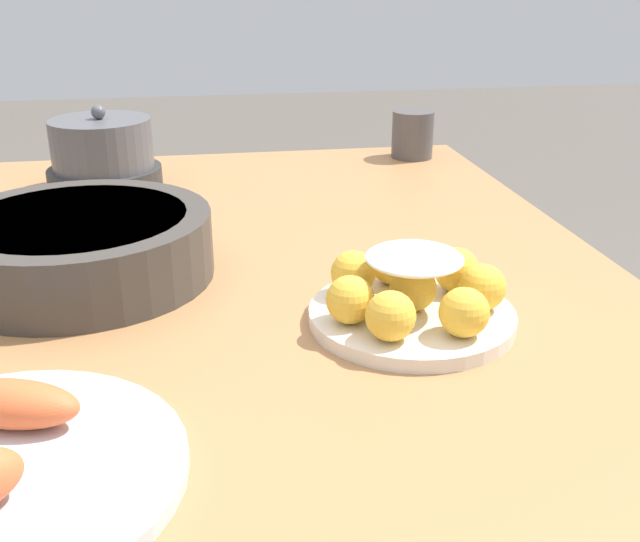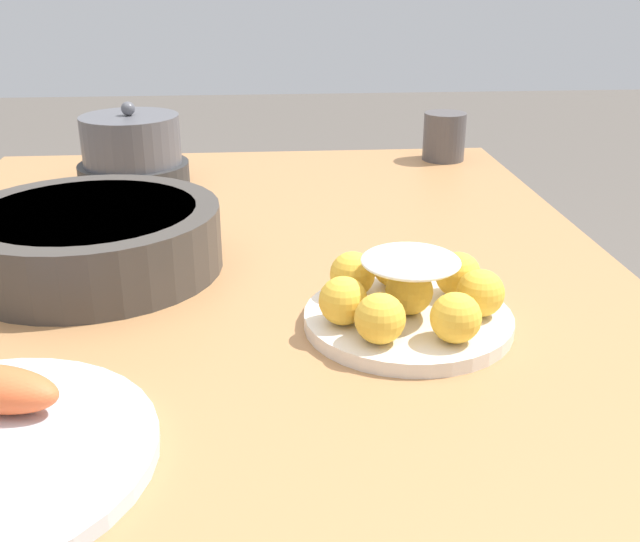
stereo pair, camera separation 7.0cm
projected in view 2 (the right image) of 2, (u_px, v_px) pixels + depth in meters
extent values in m
cylinder|color=#A87547|center=(452.00, 320.00, 1.70)|extent=(0.06, 0.06, 0.71)
cylinder|color=#A87547|center=(49.00, 335.00, 1.64)|extent=(0.06, 0.06, 0.71)
cube|color=#A87547|center=(244.00, 293.00, 0.94)|extent=(1.38, 1.00, 0.03)
cylinder|color=silver|center=(408.00, 319.00, 0.82)|extent=(0.23, 0.23, 0.02)
sphere|color=yellow|center=(394.00, 265.00, 0.87)|extent=(0.05, 0.05, 0.05)
sphere|color=yellow|center=(352.00, 274.00, 0.85)|extent=(0.05, 0.05, 0.05)
sphere|color=yellow|center=(343.00, 301.00, 0.78)|extent=(0.05, 0.05, 0.05)
sphere|color=yellow|center=(380.00, 318.00, 0.74)|extent=(0.05, 0.05, 0.05)
sphere|color=yellow|center=(456.00, 318.00, 0.74)|extent=(0.05, 0.05, 0.05)
sphere|color=yellow|center=(480.00, 293.00, 0.80)|extent=(0.05, 0.05, 0.05)
sphere|color=yellow|center=(458.00, 275.00, 0.85)|extent=(0.05, 0.05, 0.05)
ellipsoid|color=white|center=(411.00, 261.00, 0.79)|extent=(0.11, 0.11, 0.02)
sphere|color=yellow|center=(409.00, 291.00, 0.80)|extent=(0.05, 0.05, 0.05)
cylinder|color=#3D3833|center=(91.00, 240.00, 0.95)|extent=(0.33, 0.33, 0.08)
cylinder|color=brown|center=(88.00, 214.00, 0.94)|extent=(0.27, 0.27, 0.01)
cylinder|color=#4C4747|center=(444.00, 136.00, 1.49)|extent=(0.08, 0.08, 0.09)
cylinder|color=#2D2D2D|center=(134.00, 174.00, 1.33)|extent=(0.19, 0.19, 0.04)
cylinder|color=#515156|center=(131.00, 140.00, 1.31)|extent=(0.17, 0.17, 0.08)
sphere|color=#515156|center=(128.00, 109.00, 1.29)|extent=(0.02, 0.02, 0.02)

